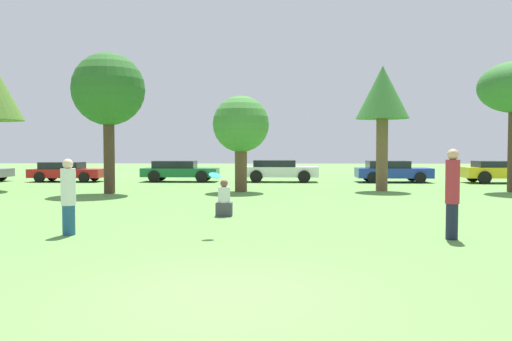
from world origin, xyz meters
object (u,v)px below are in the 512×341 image
Objects in this scene: bystander_sitting at (224,201)px; parked_car_white at (279,170)px; parked_car_red at (66,171)px; person_catcher at (452,192)px; tree_1 at (108,91)px; parked_car_yellow at (502,171)px; parked_car_blue at (392,171)px; parked_car_green at (179,170)px; tree_2 at (241,126)px; frisbee at (215,175)px; person_thrower at (68,196)px; tree_3 at (383,96)px.

parked_car_white reaches higher than bystander_sitting.
bystander_sitting is at bearing -53.15° from parked_car_red.
parked_car_red is at bearing -47.42° from person_catcher.
parked_car_yellow is (20.27, 7.14, -3.79)m from tree_1.
parked_car_blue is at bearing 0.71° from parked_car_white.
bystander_sitting is 0.24× the size of parked_car_green.
parked_car_white reaches higher than parked_car_blue.
tree_1 reaches higher than parked_car_yellow.
tree_1 is 21.83m from parked_car_yellow.
tree_2 is at bearing -30.42° from parked_car_red.
tree_1 is at bearing 127.40° from bystander_sitting.
frisbee reaches higher than parked_car_blue.
parked_car_blue reaches higher than bystander_sitting.
parked_car_red is at bearing -179.71° from parked_car_yellow.
frisbee is at bearing -112.65° from parked_car_blue.
person_thrower is at bearing -103.78° from parked_car_white.
frisbee is (-5.16, 0.32, 0.35)m from person_catcher.
parked_car_blue is at bearing -97.32° from person_catcher.
tree_1 is 1.42× the size of parked_car_red.
parked_car_blue is at bearing 60.05° from person_thrower.
parked_car_white is 1.04× the size of parked_car_blue.
tree_2 reaches higher than frisbee.
parked_car_green is at bearing 120.28° from tree_2.
parked_car_blue is at bearing 175.97° from parked_car_yellow.
parked_car_white is (12.61, 0.08, 0.08)m from parked_car_red.
frisbee is 0.05× the size of tree_1.
person_catcher is at bearing 0.00° from person_thrower.
parked_car_yellow is at bearing 22.69° from tree_2.
parked_car_green is 5.92m from parked_car_white.
bystander_sitting is at bearing 91.38° from frisbee.
frisbee is 19.20m from parked_car_green.
tree_3 is 7.40m from parked_car_blue.
parked_car_yellow reaches higher than bystander_sitting.
tree_1 reaches higher than tree_3.
bystander_sitting is 15.86m from parked_car_green.
person_catcher reaches higher than bystander_sitting.
bystander_sitting is at bearing -125.99° from tree_3.
parked_car_blue reaches higher than parked_car_red.
parked_car_white is 6.58m from parked_car_blue.
tree_3 reaches higher than parked_car_white.
tree_1 reaches higher than tree_2.
person_thrower is at bearing -133.18° from parked_car_yellow.
bystander_sitting is at bearing -95.44° from parked_car_white.
tree_1 is at bearing -172.24° from tree_3.
person_catcher reaches higher than parked_car_green.
person_catcher is 1.84× the size of bystander_sitting.
bystander_sitting is 20.62m from parked_car_yellow.
tree_2 is at bearing -174.58° from tree_3.
tree_2 is (0.06, 8.44, 2.57)m from bystander_sitting.
frisbee is 23.10m from parked_car_yellow.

